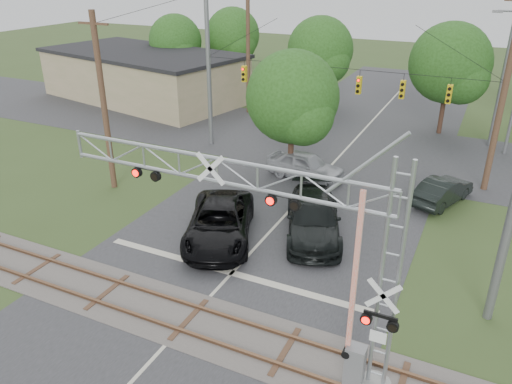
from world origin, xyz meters
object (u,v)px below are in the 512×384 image
at_px(pickup_black, 220,223).
at_px(crossing_gantry, 278,234).
at_px(sedan_silver, 306,166).
at_px(car_dark, 313,218).
at_px(commercial_building, 143,75).
at_px(traffic_signal_span, 352,81).

bearing_deg(pickup_black, crossing_gantry, -70.08).
xyz_separation_m(pickup_black, sedan_silver, (1.11, 9.02, -0.06)).
relative_size(crossing_gantry, car_dark, 1.83).
distance_m(sedan_silver, commercial_building, 24.73).
xyz_separation_m(car_dark, sedan_silver, (-2.86, 6.60, -0.08)).
height_order(pickup_black, commercial_building, commercial_building).
xyz_separation_m(pickup_black, car_dark, (3.98, 2.43, 0.02)).
relative_size(traffic_signal_span, car_dark, 3.02).
bearing_deg(car_dark, pickup_black, -169.99).
distance_m(car_dark, commercial_building, 30.74).
xyz_separation_m(traffic_signal_span, commercial_building, (-23.31, 8.95, -3.37)).
height_order(sedan_silver, commercial_building, commercial_building).
bearing_deg(commercial_building, traffic_signal_span, -9.42).
distance_m(traffic_signal_span, pickup_black, 13.32).
height_order(crossing_gantry, traffic_signal_span, traffic_signal_span).
relative_size(pickup_black, commercial_building, 0.31).
relative_size(crossing_gantry, traffic_signal_span, 0.61).
xyz_separation_m(crossing_gantry, car_dark, (-1.77, 8.70, -3.99)).
distance_m(pickup_black, sedan_silver, 9.09).
bearing_deg(car_dark, commercial_building, 121.29).
height_order(car_dark, commercial_building, commercial_building).
bearing_deg(commercial_building, pickup_black, -34.24).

